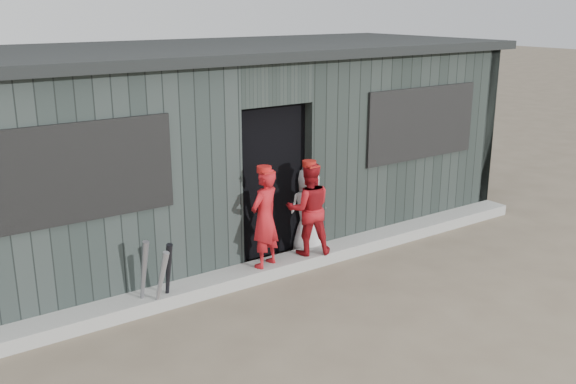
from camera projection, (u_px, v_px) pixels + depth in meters
ground at (390, 328)px, 6.45m from camera, size 80.00×80.00×0.00m
curb at (287, 264)px, 7.86m from camera, size 8.00×0.36×0.15m
bat_left at (161, 282)px, 6.65m from camera, size 0.16×0.29×0.73m
bat_mid at (144, 276)px, 6.67m from camera, size 0.12×0.25×0.83m
bat_right at (168, 275)px, 6.79m from camera, size 0.09×0.26×0.76m
player_red_left at (265, 218)px, 7.46m from camera, size 0.51×0.42×1.19m
player_red_right at (309, 209)px, 7.85m from camera, size 0.70×0.63×1.16m
player_grey_back at (308, 211)px, 8.23m from camera, size 0.65×0.52×1.16m
dugout at (217, 144)px, 8.85m from camera, size 8.30×3.30×2.62m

